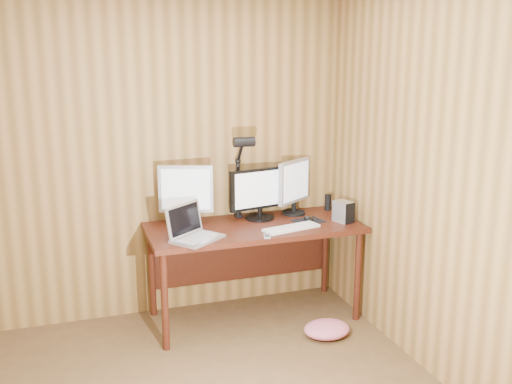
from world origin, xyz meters
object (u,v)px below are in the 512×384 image
keyboard (291,228)px  mouse (308,218)px  monitor_left (186,193)px  desk_lamp (241,165)px  phone (267,236)px  hard_drive (343,212)px  monitor_center (260,193)px  monitor_right (294,185)px  laptop (192,231)px  speaker (328,202)px  desk (251,238)px

keyboard → mouse: size_ratio=4.26×
monitor_left → desk_lamp: bearing=20.9°
phone → hard_drive: bearing=30.2°
keyboard → mouse: bearing=23.8°
monitor_center → monitor_right: monitor_right is taller
keyboard → desk_lamp: size_ratio=0.65×
keyboard → hard_drive: 0.46m
laptop → desk_lamp: 0.70m
monitor_center → speaker: bearing=-5.0°
hard_drive → phone: hard_drive is taller
monitor_left → phone: bearing=-25.6°
monitor_center → laptop: 0.71m
desk → monitor_right: 0.56m
desk → desk_lamp: (-0.04, 0.11, 0.56)m
keyboard → speaker: (0.49, 0.41, 0.05)m
keyboard → hard_drive: size_ratio=2.65×
mouse → desk_lamp: bearing=135.5°
desk → speaker: (0.72, 0.15, 0.19)m
desk → desk_lamp: 0.57m
monitor_left → keyboard: 0.83m
speaker → monitor_left: bearing=-176.9°
mouse → speaker: speaker is taller
desk_lamp → monitor_right: bearing=21.8°
speaker → desk_lamp: desk_lamp is taller
monitor_left → mouse: monitor_left is taller
mouse → keyboard: bearing=-164.1°
phone → speaker: speaker is taller
desk → phone: 0.40m
monitor_center → phone: monitor_center is taller
monitor_right → laptop: monitor_right is taller
laptop → desk_lamp: bearing=-0.8°
monitor_right → laptop: 1.01m
mouse → speaker: bearing=20.9°
monitor_center → monitor_left: bearing=167.8°
laptop → monitor_center: bearing=-9.4°
monitor_right → keyboard: bearing=-149.3°
desk → monitor_right: (0.41, 0.13, 0.36)m
mouse → monitor_right: bearing=76.0°
laptop → speaker: 1.30m
mouse → desk_lamp: (-0.48, 0.21, 0.41)m
desk → monitor_left: bearing=169.6°
monitor_center → mouse: (0.33, -0.19, -0.19)m
monitor_center → mouse: size_ratio=4.77×
mouse → phone: bearing=-168.9°
monitor_center → monitor_right: size_ratio=1.16×
monitor_center → laptop: bearing=-163.2°
monitor_left → speaker: (1.20, 0.07, -0.18)m
monitor_center → monitor_right: bearing=-3.5°
hard_drive → desk_lamp: size_ratio=0.25×
keyboard → hard_drive: (0.45, 0.05, 0.07)m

